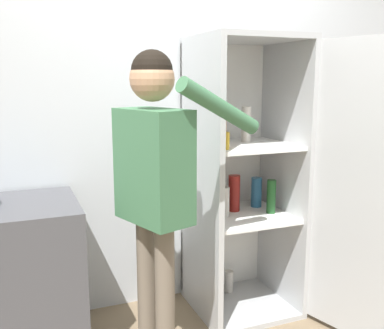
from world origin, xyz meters
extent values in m
cube|color=silver|center=(0.00, 0.98, 1.27)|extent=(7.00, 0.06, 2.55)
cube|color=#B7BABC|center=(0.37, 0.61, 0.02)|extent=(0.65, 0.63, 0.04)
cube|color=#B7BABC|center=(0.37, 0.61, 1.80)|extent=(0.65, 0.63, 0.04)
cube|color=white|center=(0.37, 0.91, 0.91)|extent=(0.65, 0.03, 1.75)
cube|color=#B7BABC|center=(0.06, 0.61, 0.91)|extent=(0.04, 0.63, 1.75)
cube|color=#B7BABC|center=(0.67, 0.61, 0.91)|extent=(0.03, 0.63, 1.75)
cube|color=white|center=(0.37, 0.61, 0.65)|extent=(0.58, 0.56, 0.02)
cube|color=white|center=(0.37, 0.61, 1.13)|extent=(0.58, 0.56, 0.02)
cube|color=#B7BABC|center=(0.80, -0.01, 0.91)|extent=(0.22, 0.63, 1.75)
cylinder|color=beige|center=(0.23, 0.61, 0.76)|extent=(0.07, 0.07, 0.19)
cylinder|color=#B78C1E|center=(0.15, 0.45, 1.19)|extent=(0.06, 0.06, 0.10)
cylinder|color=#9E4C19|center=(0.20, 0.61, 1.23)|extent=(0.07, 0.07, 0.19)
cylinder|color=teal|center=(0.54, 0.73, 0.77)|extent=(0.07, 0.07, 0.21)
cylinder|color=beige|center=(0.42, 0.69, 1.26)|extent=(0.06, 0.06, 0.24)
cylinder|color=#1E5123|center=(0.55, 0.56, 0.78)|extent=(0.06, 0.06, 0.23)
cylinder|color=black|center=(0.17, 0.73, 0.11)|extent=(0.05, 0.05, 0.15)
cylinder|color=maroon|center=(0.35, 0.70, 0.79)|extent=(0.08, 0.08, 0.25)
cylinder|color=maroon|center=(0.15, 0.71, 0.73)|extent=(0.06, 0.06, 0.13)
cylinder|color=beige|center=(0.36, 0.78, 0.11)|extent=(0.06, 0.06, 0.15)
cylinder|color=#726656|center=(-0.39, 0.32, 0.41)|extent=(0.10, 0.10, 0.82)
cylinder|color=#726656|center=(-0.34, 0.16, 0.41)|extent=(0.10, 0.10, 0.82)
cube|color=#3F724C|center=(-0.36, 0.24, 1.11)|extent=(0.35, 0.46, 0.58)
sphere|color=tan|center=(-0.36, 0.24, 1.55)|extent=(0.23, 0.23, 0.23)
sphere|color=black|center=(-0.36, 0.24, 1.59)|extent=(0.21, 0.21, 0.21)
cylinder|color=#3F724C|center=(-0.44, 0.45, 1.08)|extent=(0.08, 0.08, 0.55)
cylinder|color=#3F724C|center=(-0.05, 0.10, 1.41)|extent=(0.53, 0.25, 0.31)
cube|color=#4C4C51|center=(-1.08, 0.61, 0.44)|extent=(0.75, 0.64, 0.88)
camera|label=1|loc=(-1.02, -1.93, 1.55)|focal=42.00mm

